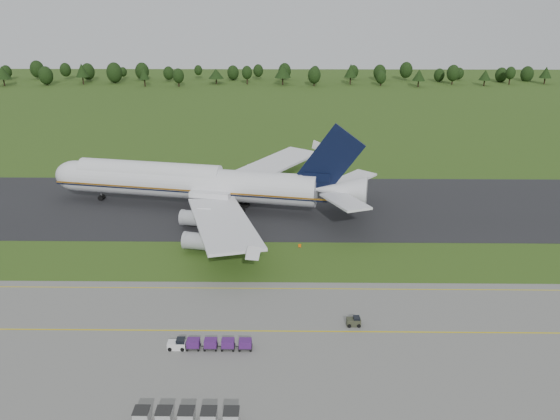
{
  "coord_description": "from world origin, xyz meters",
  "views": [
    {
      "loc": [
        3.39,
        -86.19,
        42.19
      ],
      "look_at": [
        2.3,
        2.0,
        8.8
      ],
      "focal_mm": 35.0,
      "sensor_mm": 36.0,
      "label": 1
    }
  ],
  "objects_px": {
    "baggage_train": "(209,344)",
    "edge_markers": "(264,246)",
    "aircraft": "(196,183)",
    "uld_row": "(187,417)",
    "utility_cart": "(354,322)"
  },
  "relations": [
    {
      "from": "baggage_train",
      "to": "utility_cart",
      "type": "bearing_deg",
      "value": 16.45
    },
    {
      "from": "aircraft",
      "to": "baggage_train",
      "type": "bearing_deg",
      "value": -79.74
    },
    {
      "from": "baggage_train",
      "to": "utility_cart",
      "type": "xyz_separation_m",
      "value": [
        19.51,
        5.76,
        -0.2
      ]
    },
    {
      "from": "aircraft",
      "to": "baggage_train",
      "type": "distance_m",
      "value": 54.08
    },
    {
      "from": "aircraft",
      "to": "edge_markers",
      "type": "distance_m",
      "value": 26.68
    },
    {
      "from": "baggage_train",
      "to": "uld_row",
      "type": "distance_m",
      "value": 13.52
    },
    {
      "from": "aircraft",
      "to": "utility_cart",
      "type": "relative_size",
      "value": 36.57
    },
    {
      "from": "uld_row",
      "to": "edge_markers",
      "type": "bearing_deg",
      "value": 81.88
    },
    {
      "from": "aircraft",
      "to": "utility_cart",
      "type": "distance_m",
      "value": 55.71
    },
    {
      "from": "aircraft",
      "to": "uld_row",
      "type": "distance_m",
      "value": 67.28
    },
    {
      "from": "uld_row",
      "to": "baggage_train",
      "type": "bearing_deg",
      "value": 87.75
    },
    {
      "from": "aircraft",
      "to": "uld_row",
      "type": "height_order",
      "value": "aircraft"
    },
    {
      "from": "edge_markers",
      "to": "baggage_train",
      "type": "bearing_deg",
      "value": -100.55
    },
    {
      "from": "baggage_train",
      "to": "edge_markers",
      "type": "bearing_deg",
      "value": 79.45
    },
    {
      "from": "baggage_train",
      "to": "edge_markers",
      "type": "height_order",
      "value": "baggage_train"
    }
  ]
}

